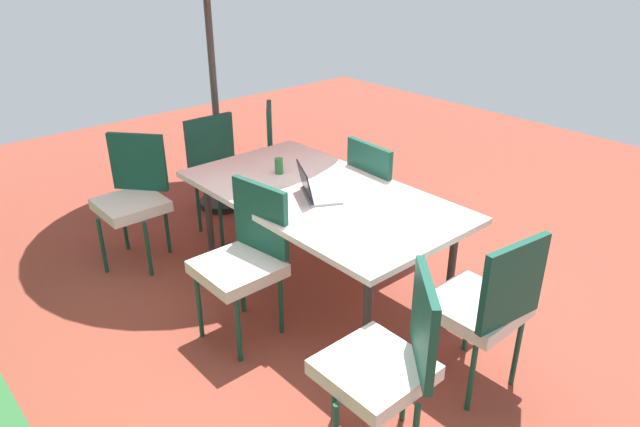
{
  "coord_description": "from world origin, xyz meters",
  "views": [
    {
      "loc": [
        -2.62,
        2.31,
        2.3
      ],
      "look_at": [
        0.0,
        0.0,
        0.62
      ],
      "focal_mm": 32.19,
      "sensor_mm": 36.0,
      "label": 1
    }
  ],
  "objects": [
    {
      "name": "chair_south",
      "position": [
        0.04,
        -0.66,
        0.55
      ],
      "size": [
        0.46,
        0.47,
        0.98
      ],
      "rotation": [
        0.0,
        0.0,
        -0.06
      ],
      "color": "silver",
      "rests_on": "ground_plane"
    },
    {
      "name": "dining_table",
      "position": [
        0.0,
        0.0,
        0.72
      ],
      "size": [
        1.96,
        1.06,
        0.77
      ],
      "color": "silver",
      "rests_on": "ground_plane"
    },
    {
      "name": "chair_east",
      "position": [
        1.26,
        -0.01,
        0.55
      ],
      "size": [
        0.46,
        0.46,
        0.98
      ],
      "rotation": [
        0.0,
        0.0,
        4.7
      ],
      "color": "silver",
      "rests_on": "ground_plane"
    },
    {
      "name": "chair_southeast",
      "position": [
        1.25,
        -0.71,
        0.55
      ],
      "size": [
        0.58,
        0.58,
        0.98
      ],
      "rotation": [
        0.0,
        0.0,
        5.63
      ],
      "color": "silver",
      "rests_on": "ground_plane"
    },
    {
      "name": "chair_northwest",
      "position": [
        -1.27,
        0.7,
        0.55
      ],
      "size": [
        0.59,
        0.59,
        0.98
      ],
      "rotation": [
        0.0,
        0.0,
        2.41
      ],
      "color": "silver",
      "rests_on": "ground_plane"
    },
    {
      "name": "chair_northeast",
      "position": [
        1.29,
        0.75,
        0.55
      ],
      "size": [
        0.58,
        0.59,
        0.98
      ],
      "rotation": [
        0.0,
        0.0,
        3.84
      ],
      "color": "silver",
      "rests_on": "ground_plane"
    },
    {
      "name": "chair_west",
      "position": [
        -1.3,
        -0.02,
        0.55
      ],
      "size": [
        0.49,
        0.48,
        0.98
      ],
      "rotation": [
        0.0,
        0.0,
        1.44
      ],
      "color": "silver",
      "rests_on": "ground_plane"
    },
    {
      "name": "laptop",
      "position": [
        -0.03,
        0.07,
        0.82
      ],
      "size": [
        0.4,
        0.37,
        0.21
      ],
      "rotation": [
        0.0,
        0.0,
        -0.49
      ],
      "color": "gray",
      "rests_on": "dining_table"
    },
    {
      "name": "ground_plane",
      "position": [
        0.0,
        0.0,
        -0.01
      ],
      "size": [
        10.0,
        10.0,
        0.02
      ],
      "primitive_type": "cube",
      "color": "brown"
    },
    {
      "name": "cup",
      "position": [
        0.45,
        -0.01,
        0.83
      ],
      "size": [
        0.06,
        0.06,
        0.11
      ],
      "primitive_type": "cylinder",
      "color": "#286B33",
      "rests_on": "dining_table"
    },
    {
      "name": "chair_north",
      "position": [
        -0.04,
        0.65,
        0.55
      ],
      "size": [
        0.48,
        0.49,
        0.98
      ],
      "rotation": [
        0.0,
        0.0,
        3.29
      ],
      "color": "silver",
      "rests_on": "ground_plane"
    }
  ]
}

